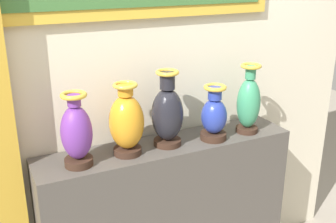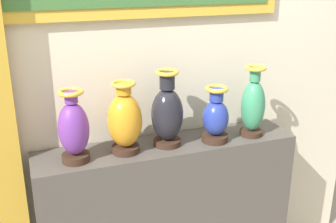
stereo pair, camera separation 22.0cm
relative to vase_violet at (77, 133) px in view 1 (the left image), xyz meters
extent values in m
cube|color=#4C4742|center=(0.51, 0.04, -0.68)|extent=(1.48, 0.31, 1.01)
cube|color=beige|center=(0.51, 0.25, 0.40)|extent=(2.82, 0.10, 3.16)
cylinder|color=#382319|center=(0.00, 0.00, -0.15)|extent=(0.14, 0.14, 0.04)
ellipsoid|color=#6B3393|center=(0.00, 0.00, 0.00)|extent=(0.15, 0.15, 0.27)
cylinder|color=#6B3393|center=(0.00, 0.00, 0.17)|extent=(0.06, 0.06, 0.05)
torus|color=gold|center=(0.00, 0.00, 0.19)|extent=(0.13, 0.13, 0.02)
cylinder|color=#382319|center=(0.27, 0.02, -0.16)|extent=(0.15, 0.15, 0.04)
ellipsoid|color=orange|center=(0.27, 0.02, 0.01)|extent=(0.18, 0.18, 0.29)
cylinder|color=orange|center=(0.27, 0.02, 0.18)|extent=(0.08, 0.08, 0.05)
torus|color=gold|center=(0.27, 0.02, 0.20)|extent=(0.13, 0.13, 0.02)
cylinder|color=#382319|center=(0.51, 0.03, -0.16)|extent=(0.15, 0.15, 0.03)
ellipsoid|color=black|center=(0.51, 0.03, 0.00)|extent=(0.18, 0.18, 0.29)
cylinder|color=black|center=(0.51, 0.03, 0.19)|extent=(0.08, 0.08, 0.09)
torus|color=gold|center=(0.51, 0.03, 0.24)|extent=(0.13, 0.13, 0.02)
cylinder|color=#382319|center=(0.78, -0.01, -0.15)|extent=(0.15, 0.15, 0.04)
ellipsoid|color=#263899|center=(0.78, -0.01, -0.03)|extent=(0.15, 0.15, 0.20)
cylinder|color=#263899|center=(0.78, -0.01, 0.10)|extent=(0.08, 0.08, 0.07)
torus|color=gold|center=(0.78, -0.01, 0.13)|extent=(0.13, 0.13, 0.02)
cylinder|color=#382319|center=(1.02, -0.01, -0.16)|extent=(0.13, 0.13, 0.03)
ellipsoid|color=#388C60|center=(1.02, -0.01, 0.00)|extent=(0.14, 0.14, 0.30)
cylinder|color=#388C60|center=(1.02, -0.01, 0.19)|extent=(0.06, 0.06, 0.08)
torus|color=gold|center=(1.02, -0.01, 0.23)|extent=(0.12, 0.12, 0.02)
camera|label=1|loc=(-0.41, -1.85, 0.77)|focal=43.98mm
camera|label=2|loc=(-0.21, -1.94, 0.77)|focal=43.98mm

